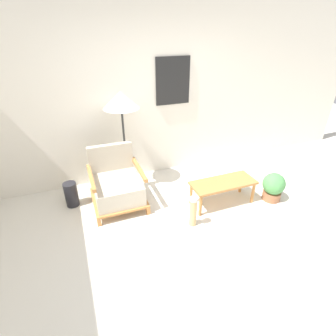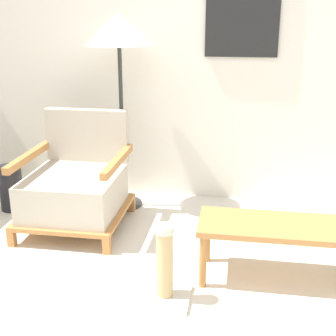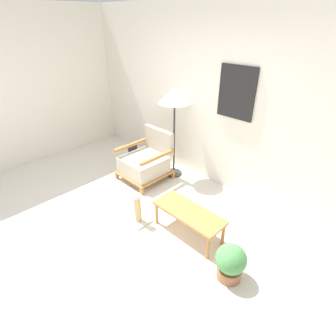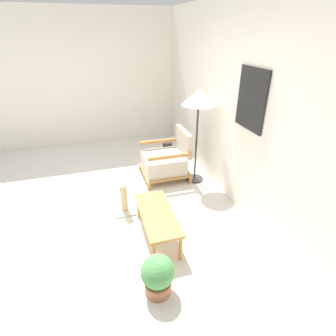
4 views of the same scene
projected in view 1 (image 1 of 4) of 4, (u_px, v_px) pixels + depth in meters
ground_plane at (219, 256)px, 2.99m from camera, size 14.00×14.00×0.00m
wall_back at (155, 95)px, 4.12m from camera, size 8.00×0.09×2.70m
armchair at (117, 186)px, 3.72m from camera, size 0.72×0.76×0.82m
floor_lamp at (121, 104)px, 3.66m from camera, size 0.51×0.51×1.52m
coffee_table at (223, 185)px, 3.74m from camera, size 0.94×0.38×0.36m
vase at (71, 194)px, 3.76m from camera, size 0.18×0.18×0.37m
potted_plant at (273, 186)px, 3.86m from camera, size 0.33×0.33×0.44m
scratching_post at (193, 217)px, 3.36m from camera, size 0.28×0.28×0.45m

